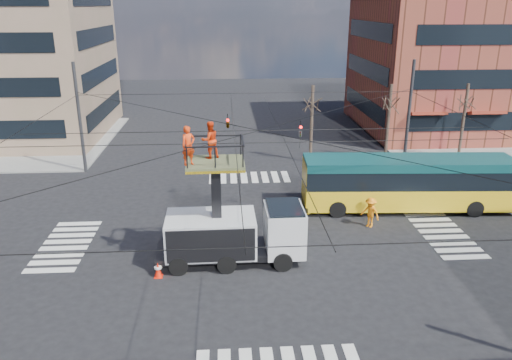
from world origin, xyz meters
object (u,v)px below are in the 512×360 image
(city_bus, at_px, (407,182))
(flagger, at_px, (370,212))
(traffic_cone, at_px, (158,270))
(worker_ground, at_px, (180,224))
(utility_truck, at_px, (234,219))

(city_bus, xyz_separation_m, flagger, (-2.85, -2.37, -0.87))
(traffic_cone, xyz_separation_m, worker_ground, (0.71, 3.92, 0.48))
(worker_ground, bearing_deg, flagger, -95.87)
(utility_truck, height_order, city_bus, utility_truck)
(traffic_cone, bearing_deg, worker_ground, 79.71)
(traffic_cone, distance_m, worker_ground, 4.01)
(traffic_cone, distance_m, flagger, 12.07)
(city_bus, relative_size, worker_ground, 7.36)
(city_bus, xyz_separation_m, worker_ground, (-13.23, -3.18, -0.88))
(flagger, bearing_deg, traffic_cone, -109.57)
(flagger, bearing_deg, city_bus, 87.03)
(worker_ground, relative_size, flagger, 0.99)
(traffic_cone, relative_size, worker_ground, 0.43)
(utility_truck, height_order, worker_ground, utility_truck)
(utility_truck, relative_size, worker_ground, 4.15)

